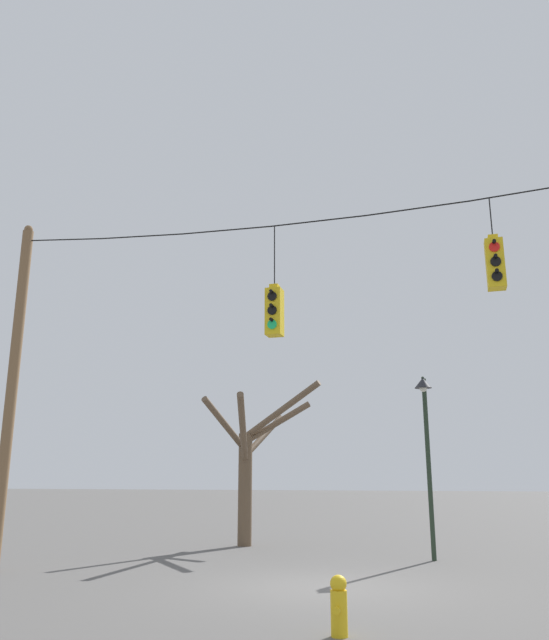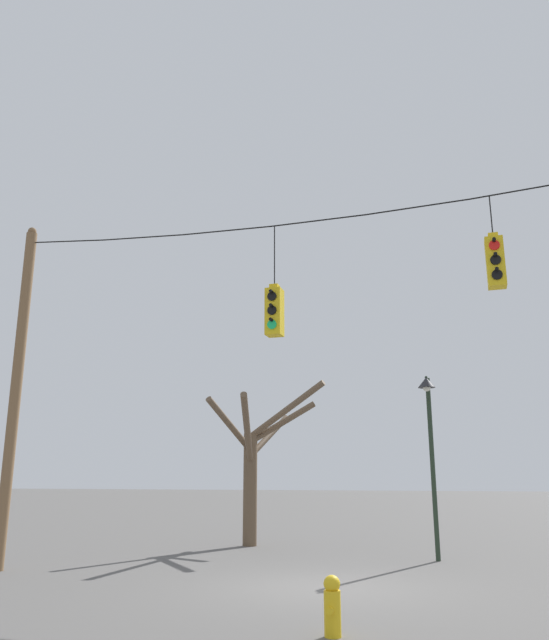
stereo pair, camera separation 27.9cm
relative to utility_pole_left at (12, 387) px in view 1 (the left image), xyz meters
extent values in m
plane|color=#565451|center=(7.41, -0.04, -4.07)|extent=(200.00, 200.00, 0.00)
cylinder|color=brown|center=(0.00, 0.00, -0.07)|extent=(0.26, 0.26, 8.02)
sphere|color=brown|center=(0.00, 0.00, 3.99)|extent=(0.21, 0.21, 0.21)
cylinder|color=black|center=(1.06, 0.00, 3.60)|extent=(2.12, 0.03, 0.21)
cylinder|color=black|center=(3.18, 0.00, 3.45)|extent=(2.12, 0.03, 0.15)
cylinder|color=black|center=(5.29, 0.00, 3.36)|extent=(2.12, 0.03, 0.09)
cylinder|color=black|center=(7.41, 0.00, 3.33)|extent=(2.12, 0.03, 0.03)
cylinder|color=black|center=(9.53, 0.00, 3.36)|extent=(2.12, 0.03, 0.09)
cylinder|color=black|center=(11.64, 0.00, 3.45)|extent=(2.12, 0.03, 0.15)
cube|color=yellow|center=(6.45, 0.00, 1.35)|extent=(0.34, 0.34, 1.03)
cube|color=yellow|center=(6.45, 0.00, 1.91)|extent=(0.19, 0.19, 0.10)
cylinder|color=black|center=(6.45, 0.00, 2.65)|extent=(0.02, 0.02, 1.37)
cylinder|color=black|center=(6.45, -0.18, 1.66)|extent=(0.20, 0.03, 0.20)
cylinder|color=black|center=(6.45, -0.23, 1.75)|extent=(0.07, 0.12, 0.07)
cylinder|color=black|center=(6.45, -0.18, 1.35)|extent=(0.20, 0.03, 0.20)
cylinder|color=black|center=(6.45, -0.23, 1.44)|extent=(0.07, 0.12, 0.07)
cylinder|color=#19C666|center=(6.45, -0.18, 1.04)|extent=(0.20, 0.03, 0.20)
cylinder|color=black|center=(6.45, -0.23, 1.13)|extent=(0.07, 0.12, 0.07)
cylinder|color=black|center=(6.45, 0.18, 1.66)|extent=(0.20, 0.03, 0.20)
cylinder|color=black|center=(6.45, 0.23, 1.75)|extent=(0.07, 0.12, 0.07)
cylinder|color=black|center=(6.45, 0.18, 1.35)|extent=(0.20, 0.03, 0.20)
cylinder|color=black|center=(6.45, 0.23, 1.44)|extent=(0.07, 0.12, 0.07)
cylinder|color=#19C666|center=(6.45, 0.18, 1.04)|extent=(0.20, 0.03, 0.20)
cylinder|color=black|center=(6.45, 0.23, 1.13)|extent=(0.07, 0.12, 0.07)
cube|color=yellow|center=(10.96, 0.00, 1.99)|extent=(0.34, 0.34, 1.00)
cube|color=yellow|center=(10.96, 0.00, 2.54)|extent=(0.19, 0.19, 0.10)
cylinder|color=black|center=(10.96, 0.00, 3.00)|extent=(0.02, 0.02, 0.82)
cylinder|color=red|center=(10.96, -0.18, 2.29)|extent=(0.20, 0.03, 0.20)
cylinder|color=black|center=(10.96, -0.23, 2.38)|extent=(0.07, 0.12, 0.07)
cylinder|color=black|center=(10.96, -0.18, 1.99)|extent=(0.20, 0.03, 0.20)
cylinder|color=black|center=(10.96, -0.23, 2.08)|extent=(0.07, 0.12, 0.07)
cylinder|color=black|center=(10.96, -0.18, 1.69)|extent=(0.20, 0.03, 0.20)
cylinder|color=black|center=(10.96, -0.23, 1.78)|extent=(0.07, 0.12, 0.07)
cylinder|color=red|center=(10.96, 0.18, 2.29)|extent=(0.20, 0.03, 0.20)
cylinder|color=black|center=(10.96, 0.23, 2.38)|extent=(0.07, 0.12, 0.07)
cylinder|color=black|center=(10.96, 0.18, 1.99)|extent=(0.20, 0.03, 0.20)
cylinder|color=black|center=(10.96, 0.23, 2.08)|extent=(0.07, 0.12, 0.07)
cylinder|color=black|center=(10.96, 0.18, 1.69)|extent=(0.20, 0.03, 0.20)
cylinder|color=black|center=(10.96, 0.23, 1.78)|extent=(0.07, 0.12, 0.07)
cylinder|color=#233323|center=(9.25, 4.66, -1.78)|extent=(0.12, 0.12, 4.58)
cylinder|color=#233323|center=(9.25, 4.42, 0.45)|extent=(0.07, 0.49, 0.07)
cone|color=#232328|center=(9.25, 4.18, 0.32)|extent=(0.44, 0.44, 0.27)
sphere|color=silver|center=(9.25, 4.18, 0.19)|extent=(0.20, 0.20, 0.20)
cylinder|color=brown|center=(3.57, 6.67, -2.39)|extent=(0.43, 0.43, 3.37)
cylinder|color=brown|center=(3.95, 5.29, -0.70)|extent=(0.97, 2.90, 1.92)
cylinder|color=brown|center=(3.24, 5.70, -0.51)|extent=(0.87, 2.11, 1.58)
cylinder|color=brown|center=(3.83, 7.80, -0.69)|extent=(0.73, 2.40, 1.55)
cylinder|color=brown|center=(4.52, 7.03, -0.35)|extent=(2.06, 0.95, 1.38)
cylinder|color=brown|center=(4.82, 6.44, -0.02)|extent=(2.64, 0.66, 1.72)
cylinder|color=gold|center=(8.37, -3.63, -3.79)|extent=(0.22, 0.22, 0.56)
sphere|color=gold|center=(8.37, -3.63, -3.43)|extent=(0.22, 0.22, 0.22)
cylinder|color=gold|center=(8.37, -3.77, -3.74)|extent=(0.09, 0.10, 0.09)
camera|label=1|loc=(10.00, -12.33, -2.09)|focal=35.00mm
camera|label=2|loc=(10.27, -12.25, -2.09)|focal=35.00mm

